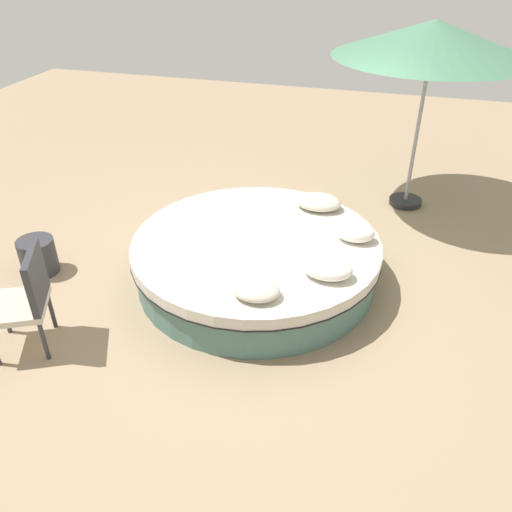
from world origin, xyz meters
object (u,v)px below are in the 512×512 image
at_px(throw_pillow_1, 327,268).
at_px(side_table, 38,256).
at_px(round_bed, 256,259).
at_px(patio_chair, 26,295).
at_px(throw_pillow_3, 318,202).
at_px(patio_umbrella, 433,40).
at_px(throw_pillow_2, 355,232).
at_px(throw_pillow_0, 256,290).

xyz_separation_m(throw_pillow_1, side_table, (3.18, 0.07, -0.39)).
relative_size(round_bed, patio_chair, 2.69).
xyz_separation_m(throw_pillow_3, patio_umbrella, (-1.00, -1.43, 1.58)).
relative_size(round_bed, patio_umbrella, 1.11).
xyz_separation_m(round_bed, throw_pillow_2, (-0.99, -0.28, 0.34)).
distance_m(round_bed, patio_umbrella, 3.35).
bearing_deg(throw_pillow_1, side_table, 1.22).
height_order(throw_pillow_1, patio_chair, patio_chair).
height_order(throw_pillow_0, patio_chair, patio_chair).
distance_m(patio_chair, patio_umbrella, 5.25).
bearing_deg(throw_pillow_0, throw_pillow_1, -139.46).
relative_size(throw_pillow_0, patio_umbrella, 0.18).
relative_size(throw_pillow_2, throw_pillow_3, 0.77).
xyz_separation_m(round_bed, throw_pillow_1, (-0.82, 0.46, 0.33)).
height_order(throw_pillow_1, throw_pillow_3, throw_pillow_1).
relative_size(throw_pillow_1, patio_chair, 0.49).
height_order(throw_pillow_0, throw_pillow_2, throw_pillow_2).
xyz_separation_m(throw_pillow_2, side_table, (3.35, 0.81, -0.39)).
height_order(round_bed, throw_pillow_0, throw_pillow_0).
distance_m(throw_pillow_1, patio_chair, 2.71).
xyz_separation_m(throw_pillow_2, throw_pillow_3, (0.50, -0.61, -0.01)).
bearing_deg(patio_chair, throw_pillow_0, -98.03).
distance_m(throw_pillow_0, patio_umbrella, 3.83).
relative_size(round_bed, throw_pillow_1, 5.51).
distance_m(throw_pillow_2, side_table, 3.47).
bearing_deg(patio_umbrella, throw_pillow_1, 76.38).
height_order(patio_umbrella, side_table, patio_umbrella).
bearing_deg(patio_umbrella, side_table, 36.45).
bearing_deg(throw_pillow_2, patio_chair, 35.04).
height_order(throw_pillow_3, side_table, throw_pillow_3).
bearing_deg(throw_pillow_3, patio_umbrella, -125.11).
bearing_deg(side_table, round_bed, -167.40).
bearing_deg(throw_pillow_0, throw_pillow_3, -97.16).
bearing_deg(side_table, patio_umbrella, -143.55).
bearing_deg(throw_pillow_3, throw_pillow_1, 103.63).
height_order(throw_pillow_0, throw_pillow_1, throw_pillow_1).
height_order(round_bed, side_table, round_bed).
distance_m(throw_pillow_3, side_table, 3.21).
bearing_deg(patio_umbrella, throw_pillow_0, 69.28).
relative_size(throw_pillow_1, side_table, 1.19).
xyz_separation_m(throw_pillow_2, patio_umbrella, (-0.50, -2.04, 1.56)).
bearing_deg(throw_pillow_0, throw_pillow_2, -120.83).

